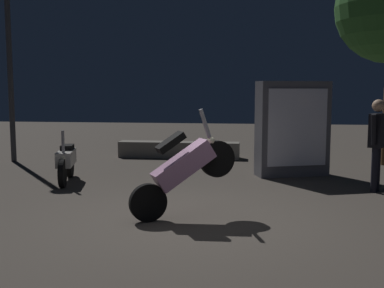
{
  "coord_description": "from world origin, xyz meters",
  "views": [
    {
      "loc": [
        0.85,
        -6.65,
        1.91
      ],
      "look_at": [
        -0.15,
        1.1,
        1.0
      ],
      "focal_mm": 43.59,
      "sensor_mm": 36.0,
      "label": 1
    }
  ],
  "objects_px": {
    "person_rider_beside": "(377,137)",
    "kiosk_billboard": "(293,129)",
    "motorcycle_pink_foreground": "(183,169)",
    "streetlamp_near": "(9,40)",
    "motorcycle_white_parked_left": "(66,161)"
  },
  "relations": [
    {
      "from": "person_rider_beside",
      "to": "kiosk_billboard",
      "type": "bearing_deg",
      "value": -16.37
    },
    {
      "from": "motorcycle_pink_foreground",
      "to": "streetlamp_near",
      "type": "height_order",
      "value": "streetlamp_near"
    },
    {
      "from": "motorcycle_white_parked_left",
      "to": "person_rider_beside",
      "type": "distance_m",
      "value": 6.17
    },
    {
      "from": "person_rider_beside",
      "to": "streetlamp_near",
      "type": "bearing_deg",
      "value": 13.13
    },
    {
      "from": "streetlamp_near",
      "to": "kiosk_billboard",
      "type": "bearing_deg",
      "value": -8.97
    },
    {
      "from": "motorcycle_pink_foreground",
      "to": "motorcycle_white_parked_left",
      "type": "xyz_separation_m",
      "value": [
        -2.81,
        2.39,
        -0.31
      ]
    },
    {
      "from": "motorcycle_white_parked_left",
      "to": "motorcycle_pink_foreground",
      "type": "bearing_deg",
      "value": 35.38
    },
    {
      "from": "motorcycle_white_parked_left",
      "to": "person_rider_beside",
      "type": "height_order",
      "value": "person_rider_beside"
    },
    {
      "from": "motorcycle_white_parked_left",
      "to": "streetlamp_near",
      "type": "height_order",
      "value": "streetlamp_near"
    },
    {
      "from": "kiosk_billboard",
      "to": "streetlamp_near",
      "type": "bearing_deg",
      "value": -27.75
    },
    {
      "from": "motorcycle_white_parked_left",
      "to": "streetlamp_near",
      "type": "distance_m",
      "value": 4.51
    },
    {
      "from": "motorcycle_white_parked_left",
      "to": "streetlamp_near",
      "type": "xyz_separation_m",
      "value": [
        -2.52,
        2.52,
        2.76
      ]
    },
    {
      "from": "motorcycle_pink_foreground",
      "to": "person_rider_beside",
      "type": "height_order",
      "value": "person_rider_beside"
    },
    {
      "from": "motorcycle_white_parked_left",
      "to": "streetlamp_near",
      "type": "relative_size",
      "value": 0.32
    },
    {
      "from": "person_rider_beside",
      "to": "streetlamp_near",
      "type": "xyz_separation_m",
      "value": [
        -8.66,
        2.64,
        2.16
      ]
    }
  ]
}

